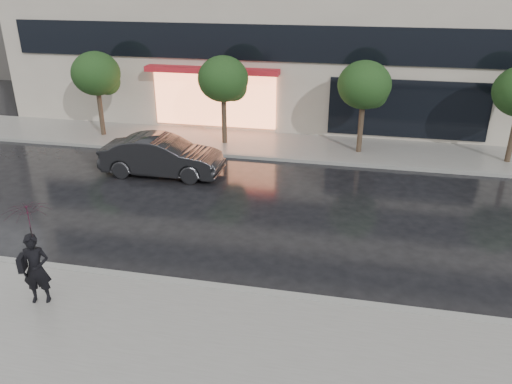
# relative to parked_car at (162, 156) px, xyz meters

# --- Properties ---
(ground) EXTENTS (120.00, 120.00, 0.00)m
(ground) POSITION_rel_parked_car_xyz_m (4.40, -6.00, -0.77)
(ground) COLOR black
(ground) RESTS_ON ground
(sidewalk_near) EXTENTS (60.00, 4.50, 0.12)m
(sidewalk_near) POSITION_rel_parked_car_xyz_m (4.40, -9.25, -0.71)
(sidewalk_near) COLOR slate
(sidewalk_near) RESTS_ON ground
(sidewalk_far) EXTENTS (60.00, 3.50, 0.12)m
(sidewalk_far) POSITION_rel_parked_car_xyz_m (4.40, 4.25, -0.71)
(sidewalk_far) COLOR slate
(sidewalk_far) RESTS_ON ground
(curb_near) EXTENTS (60.00, 0.25, 0.14)m
(curb_near) POSITION_rel_parked_car_xyz_m (4.40, -7.00, -0.70)
(curb_near) COLOR gray
(curb_near) RESTS_ON ground
(curb_far) EXTENTS (60.00, 0.25, 0.14)m
(curb_far) POSITION_rel_parked_car_xyz_m (4.40, 2.50, -0.70)
(curb_far) COLOR gray
(curb_far) RESTS_ON ground
(tree_far_west) EXTENTS (2.20, 2.20, 3.99)m
(tree_far_west) POSITION_rel_parked_car_xyz_m (-4.54, 4.03, 2.15)
(tree_far_west) COLOR #33261C
(tree_far_west) RESTS_ON ground
(tree_mid_west) EXTENTS (2.20, 2.20, 3.99)m
(tree_mid_west) POSITION_rel_parked_car_xyz_m (1.46, 4.03, 2.15)
(tree_mid_west) COLOR #33261C
(tree_mid_west) RESTS_ON ground
(tree_mid_east) EXTENTS (2.20, 2.20, 3.99)m
(tree_mid_east) POSITION_rel_parked_car_xyz_m (7.46, 4.03, 2.15)
(tree_mid_east) COLOR #33261C
(tree_mid_east) RESTS_ON ground
(parked_car) EXTENTS (4.67, 1.66, 1.53)m
(parked_car) POSITION_rel_parked_car_xyz_m (0.00, 0.00, 0.00)
(parked_car) COLOR black
(parked_car) RESTS_ON ground
(pedestrian_with_umbrella) EXTENTS (1.28, 1.29, 2.51)m
(pedestrian_with_umbrella) POSITION_rel_parked_car_xyz_m (0.32, -8.40, 1.02)
(pedestrian_with_umbrella) COLOR black
(pedestrian_with_umbrella) RESTS_ON sidewalk_near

